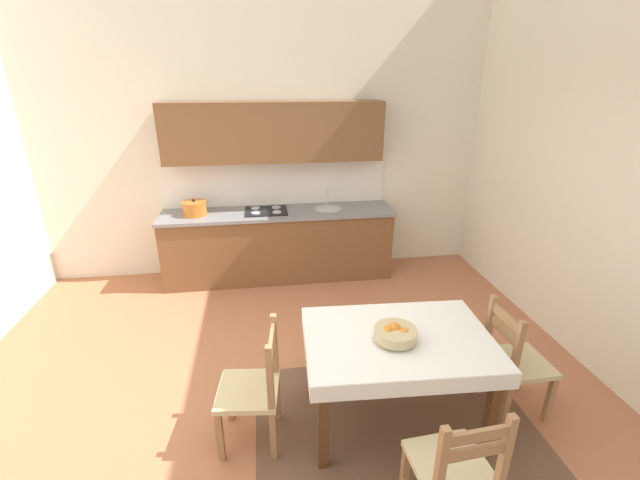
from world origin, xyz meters
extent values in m
cube|color=#B7704C|center=(0.00, 0.00, -0.05)|extent=(6.14, 6.09, 0.10)
cube|color=silver|center=(0.00, 2.80, 2.07)|extent=(6.14, 0.12, 4.14)
cube|color=brown|center=(0.83, -0.27, 0.00)|extent=(2.10, 1.60, 0.01)
cube|color=brown|center=(0.11, 2.43, 0.43)|extent=(2.85, 0.60, 0.86)
cube|color=gray|center=(0.11, 2.42, 0.88)|extent=(2.88, 0.63, 0.04)
cube|color=white|center=(0.11, 2.73, 1.18)|extent=(2.85, 0.01, 0.55)
cube|color=brown|center=(0.11, 2.56, 1.85)|extent=(2.62, 0.34, 0.70)
cube|color=black|center=(0.11, 2.16, 0.04)|extent=(2.81, 0.02, 0.09)
cylinder|color=silver|center=(0.75, 2.43, 0.90)|extent=(0.34, 0.34, 0.02)
cylinder|color=silver|center=(0.75, 2.57, 1.01)|extent=(0.02, 0.02, 0.22)
cube|color=black|center=(-0.04, 2.43, 0.91)|extent=(0.52, 0.42, 0.01)
cylinder|color=silver|center=(-0.17, 2.33, 0.92)|extent=(0.11, 0.11, 0.01)
cylinder|color=silver|center=(0.09, 2.33, 0.92)|extent=(0.11, 0.11, 0.01)
cylinder|color=silver|center=(-0.17, 2.53, 0.92)|extent=(0.11, 0.11, 0.01)
cylinder|color=silver|center=(0.09, 2.53, 0.92)|extent=(0.11, 0.11, 0.01)
cylinder|color=orange|center=(-0.89, 2.41, 0.98)|extent=(0.28, 0.28, 0.15)
cylinder|color=orange|center=(-0.89, 2.41, 1.06)|extent=(0.29, 0.29, 0.02)
sphere|color=black|center=(-0.89, 2.41, 1.08)|extent=(0.04, 0.04, 0.04)
cube|color=#56331C|center=(0.83, -0.17, 0.74)|extent=(1.31, 0.92, 0.02)
cube|color=#56331C|center=(0.24, -0.51, 0.36)|extent=(0.07, 0.07, 0.73)
cube|color=#56331C|center=(1.38, -0.57, 0.36)|extent=(0.07, 0.07, 0.73)
cube|color=#56331C|center=(0.28, 0.22, 0.36)|extent=(0.07, 0.07, 0.73)
cube|color=#56331C|center=(1.42, 0.16, 0.36)|extent=(0.07, 0.07, 0.73)
cube|color=white|center=(0.83, -0.17, 0.75)|extent=(1.37, 0.98, 0.00)
cube|color=white|center=(0.81, -0.63, 0.69)|extent=(1.33, 0.07, 0.12)
cube|color=white|center=(0.85, 0.28, 0.69)|extent=(1.33, 0.07, 0.12)
cube|color=white|center=(0.17, -0.14, 0.69)|extent=(0.05, 0.91, 0.12)
cube|color=white|center=(1.49, -0.21, 0.69)|extent=(0.05, 0.91, 0.12)
cube|color=#D1BC89|center=(1.81, -0.19, 0.43)|extent=(0.43, 0.43, 0.04)
cube|color=#A3754C|center=(1.98, -0.01, 0.21)|extent=(0.04, 0.04, 0.41)
cube|color=#A3754C|center=(1.99, -0.37, 0.21)|extent=(0.04, 0.04, 0.41)
cube|color=#A3754C|center=(1.62, -0.01, 0.46)|extent=(0.04, 0.04, 0.93)
cube|color=#A3754C|center=(1.63, -0.37, 0.46)|extent=(0.04, 0.04, 0.93)
cube|color=#A3754C|center=(1.63, -0.19, 0.84)|extent=(0.03, 0.32, 0.07)
cube|color=#A3754C|center=(1.63, -0.19, 0.74)|extent=(0.03, 0.32, 0.07)
cube|color=#D1BC89|center=(0.89, -0.97, 0.43)|extent=(0.45, 0.45, 0.04)
cube|color=#A3754C|center=(0.70, -0.81, 0.21)|extent=(0.05, 0.05, 0.41)
cube|color=#A3754C|center=(1.06, -0.78, 0.21)|extent=(0.05, 0.05, 0.41)
cube|color=#A3754C|center=(0.90, -1.15, 0.84)|extent=(0.32, 0.05, 0.07)
cube|color=#A3754C|center=(0.90, -1.15, 0.74)|extent=(0.32, 0.05, 0.07)
cube|color=#D1BC89|center=(-0.25, -0.20, 0.43)|extent=(0.47, 0.47, 0.04)
cube|color=#A3754C|center=(-0.45, -0.36, 0.21)|extent=(0.05, 0.05, 0.41)
cube|color=#A3754C|center=(-0.41, 0.00, 0.21)|extent=(0.05, 0.05, 0.41)
cube|color=#A3754C|center=(-0.09, -0.40, 0.46)|extent=(0.05, 0.05, 0.93)
cube|color=#A3754C|center=(-0.05, -0.04, 0.46)|extent=(0.05, 0.05, 0.93)
cube|color=#A3754C|center=(-0.07, -0.22, 0.84)|extent=(0.06, 0.32, 0.07)
cube|color=#A3754C|center=(-0.07, -0.22, 0.74)|extent=(0.06, 0.32, 0.07)
cylinder|color=tan|center=(0.79, -0.22, 0.77)|extent=(0.17, 0.17, 0.02)
cylinder|color=tan|center=(0.79, -0.22, 0.81)|extent=(0.30, 0.30, 0.07)
sphere|color=orange|center=(0.74, -0.21, 0.82)|extent=(0.09, 0.09, 0.09)
sphere|color=orange|center=(0.84, -0.24, 0.82)|extent=(0.08, 0.08, 0.08)
sphere|color=orange|center=(0.79, -0.19, 0.83)|extent=(0.10, 0.10, 0.10)
camera|label=1|loc=(-0.08, -2.56, 2.49)|focal=23.37mm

